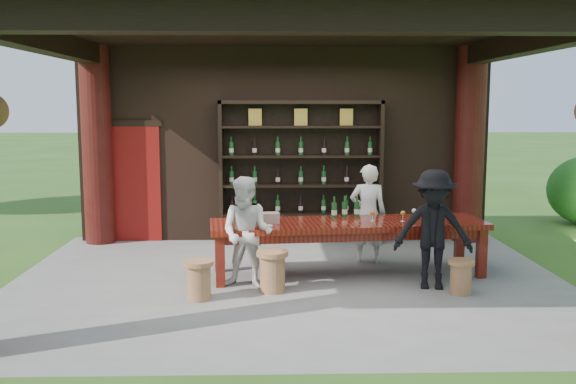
{
  "coord_description": "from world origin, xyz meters",
  "views": [
    {
      "loc": [
        -0.23,
        -8.29,
        2.35
      ],
      "look_at": [
        0.0,
        0.4,
        1.15
      ],
      "focal_mm": 40.0,
      "sensor_mm": 36.0,
      "label": 1
    }
  ],
  "objects_px": {
    "wine_shelf": "(301,172)",
    "stool_far_left": "(199,279)",
    "tasting_table": "(348,229)",
    "guest_man": "(433,230)",
    "guest_woman": "(247,233)",
    "stool_near_right": "(461,276)",
    "stool_near_left": "(272,270)",
    "napkin_basket": "(269,218)",
    "host": "(368,214)"
  },
  "relations": [
    {
      "from": "host",
      "to": "napkin_basket",
      "type": "relative_size",
      "value": 5.65
    },
    {
      "from": "tasting_table",
      "to": "stool_near_left",
      "type": "bearing_deg",
      "value": -142.54
    },
    {
      "from": "wine_shelf",
      "to": "stool_far_left",
      "type": "distance_m",
      "value": 3.62
    },
    {
      "from": "tasting_table",
      "to": "host",
      "type": "bearing_deg",
      "value": 61.69
    },
    {
      "from": "tasting_table",
      "to": "guest_woman",
      "type": "height_order",
      "value": "guest_woman"
    },
    {
      "from": "guest_woman",
      "to": "guest_man",
      "type": "bearing_deg",
      "value": 13.87
    },
    {
      "from": "host",
      "to": "napkin_basket",
      "type": "bearing_deg",
      "value": 36.19
    },
    {
      "from": "stool_near_left",
      "to": "napkin_basket",
      "type": "bearing_deg",
      "value": 93.12
    },
    {
      "from": "tasting_table",
      "to": "guest_man",
      "type": "relative_size",
      "value": 2.52
    },
    {
      "from": "wine_shelf",
      "to": "stool_near_left",
      "type": "relative_size",
      "value": 5.21
    },
    {
      "from": "guest_woman",
      "to": "napkin_basket",
      "type": "distance_m",
      "value": 0.58
    },
    {
      "from": "stool_far_left",
      "to": "guest_woman",
      "type": "bearing_deg",
      "value": 41.35
    },
    {
      "from": "stool_near_left",
      "to": "wine_shelf",
      "type": "bearing_deg",
      "value": 80.49
    },
    {
      "from": "napkin_basket",
      "to": "guest_woman",
      "type": "bearing_deg",
      "value": -119.6
    },
    {
      "from": "stool_near_right",
      "to": "napkin_basket",
      "type": "relative_size",
      "value": 1.66
    },
    {
      "from": "tasting_table",
      "to": "stool_far_left",
      "type": "height_order",
      "value": "tasting_table"
    },
    {
      "from": "host",
      "to": "wine_shelf",
      "type": "bearing_deg",
      "value": -49.13
    },
    {
      "from": "wine_shelf",
      "to": "napkin_basket",
      "type": "relative_size",
      "value": 10.51
    },
    {
      "from": "tasting_table",
      "to": "stool_near_left",
      "type": "distance_m",
      "value": 1.36
    },
    {
      "from": "stool_near_left",
      "to": "guest_man",
      "type": "relative_size",
      "value": 0.34
    },
    {
      "from": "guest_woman",
      "to": "stool_far_left",
      "type": "bearing_deg",
      "value": -122.81
    },
    {
      "from": "stool_far_left",
      "to": "host",
      "type": "height_order",
      "value": "host"
    },
    {
      "from": "stool_far_left",
      "to": "napkin_basket",
      "type": "bearing_deg",
      "value": 49.54
    },
    {
      "from": "stool_near_right",
      "to": "guest_man",
      "type": "height_order",
      "value": "guest_man"
    },
    {
      "from": "stool_near_left",
      "to": "guest_man",
      "type": "bearing_deg",
      "value": 3.23
    },
    {
      "from": "wine_shelf",
      "to": "host",
      "type": "xyz_separation_m",
      "value": [
        0.93,
        -1.41,
        -0.47
      ]
    },
    {
      "from": "wine_shelf",
      "to": "stool_near_right",
      "type": "distance_m",
      "value": 3.71
    },
    {
      "from": "guest_man",
      "to": "tasting_table",
      "type": "bearing_deg",
      "value": 155.15
    },
    {
      "from": "stool_near_left",
      "to": "napkin_basket",
      "type": "relative_size",
      "value": 2.02
    },
    {
      "from": "host",
      "to": "stool_near_left",
      "type": "bearing_deg",
      "value": 53.87
    },
    {
      "from": "stool_far_left",
      "to": "guest_man",
      "type": "relative_size",
      "value": 0.31
    },
    {
      "from": "host",
      "to": "guest_man",
      "type": "relative_size",
      "value": 0.96
    },
    {
      "from": "guest_woman",
      "to": "stool_near_left",
      "type": "bearing_deg",
      "value": -15.71
    },
    {
      "from": "stool_near_left",
      "to": "guest_man",
      "type": "xyz_separation_m",
      "value": [
        2.05,
        0.12,
        0.49
      ]
    },
    {
      "from": "wine_shelf",
      "to": "stool_near_left",
      "type": "xyz_separation_m",
      "value": [
        -0.49,
        -2.91,
        -0.93
      ]
    },
    {
      "from": "wine_shelf",
      "to": "napkin_basket",
      "type": "height_order",
      "value": "wine_shelf"
    },
    {
      "from": "stool_far_left",
      "to": "host",
      "type": "distance_m",
      "value": 2.97
    },
    {
      "from": "tasting_table",
      "to": "stool_near_right",
      "type": "xyz_separation_m",
      "value": [
        1.29,
        -0.96,
        -0.41
      ]
    },
    {
      "from": "guest_woman",
      "to": "napkin_basket",
      "type": "height_order",
      "value": "guest_woman"
    },
    {
      "from": "stool_far_left",
      "to": "tasting_table",
      "type": "bearing_deg",
      "value": 29.71
    },
    {
      "from": "tasting_table",
      "to": "host",
      "type": "xyz_separation_m",
      "value": [
        0.38,
        0.7,
        0.1
      ]
    },
    {
      "from": "stool_near_right",
      "to": "stool_far_left",
      "type": "bearing_deg",
      "value": -177.37
    },
    {
      "from": "tasting_table",
      "to": "stool_far_left",
      "type": "bearing_deg",
      "value": -150.29
    },
    {
      "from": "stool_near_right",
      "to": "napkin_basket",
      "type": "xyz_separation_m",
      "value": [
        -2.38,
        0.85,
        0.59
      ]
    },
    {
      "from": "host",
      "to": "guest_woman",
      "type": "relative_size",
      "value": 1.02
    },
    {
      "from": "stool_near_left",
      "to": "stool_near_right",
      "type": "bearing_deg",
      "value": -3.79
    },
    {
      "from": "wine_shelf",
      "to": "stool_near_right",
      "type": "relative_size",
      "value": 6.33
    },
    {
      "from": "wine_shelf",
      "to": "guest_man",
      "type": "bearing_deg",
      "value": -60.82
    },
    {
      "from": "napkin_basket",
      "to": "guest_man",
      "type": "bearing_deg",
      "value": -15.55
    },
    {
      "from": "stool_near_left",
      "to": "guest_man",
      "type": "height_order",
      "value": "guest_man"
    }
  ]
}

